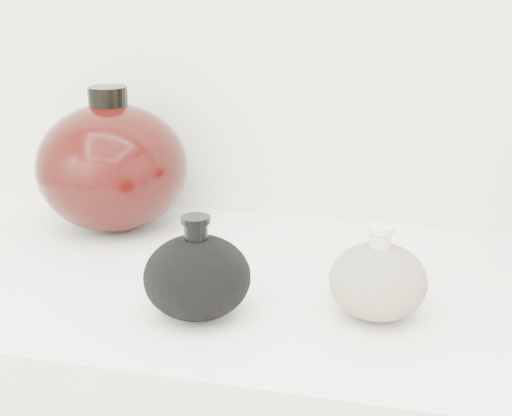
# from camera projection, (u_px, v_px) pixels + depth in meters

# --- Properties ---
(black_gourd_vase) EXTENTS (0.16, 0.16, 0.12)m
(black_gourd_vase) POSITION_uv_depth(u_px,v_px,m) (197.00, 276.00, 0.80)
(black_gourd_vase) COLOR black
(black_gourd_vase) RESTS_ON display_counter
(cream_gourd_vase) EXTENTS (0.12, 0.12, 0.11)m
(cream_gourd_vase) POSITION_uv_depth(u_px,v_px,m) (378.00, 280.00, 0.80)
(cream_gourd_vase) COLOR #BAA594
(cream_gourd_vase) RESTS_ON display_counter
(left_round_pot) EXTENTS (0.29, 0.29, 0.22)m
(left_round_pot) POSITION_uv_depth(u_px,v_px,m) (112.00, 166.00, 1.06)
(left_round_pot) COLOR black
(left_round_pot) RESTS_ON display_counter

